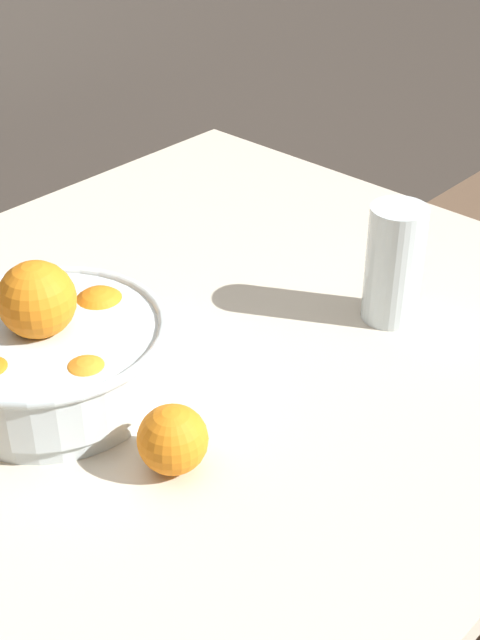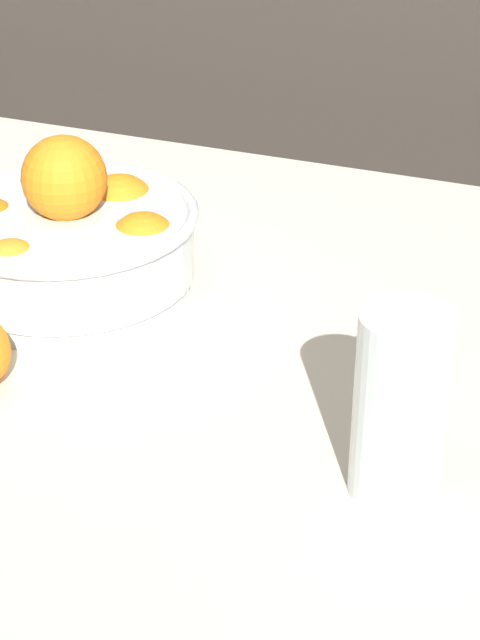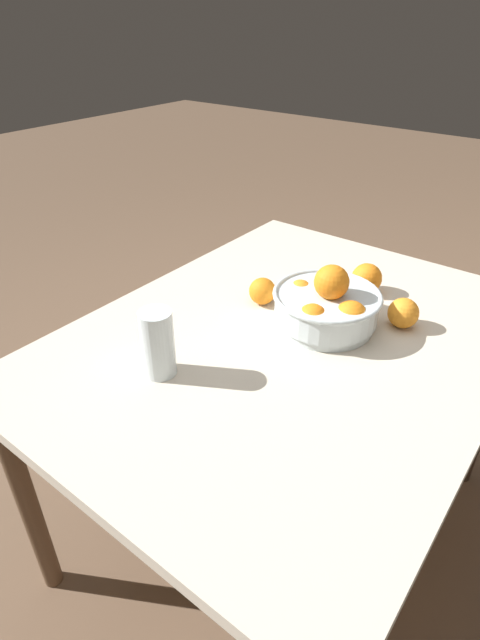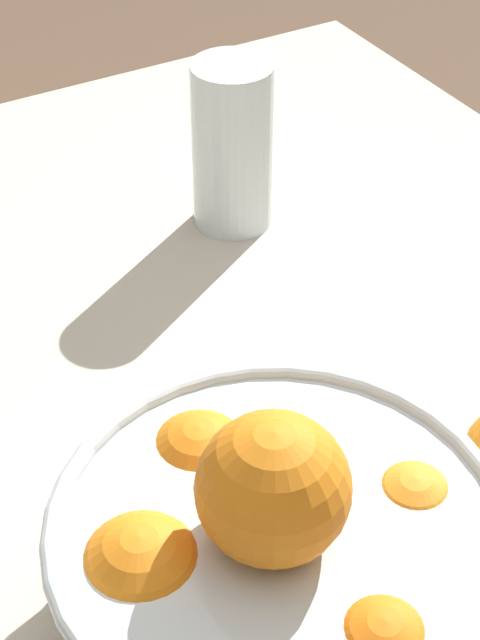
# 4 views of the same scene
# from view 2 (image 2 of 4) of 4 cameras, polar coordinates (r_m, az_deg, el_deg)

# --- Properties ---
(dining_table) EXTENTS (1.21, 0.93, 0.72)m
(dining_table) POSITION_cam_2_polar(r_m,az_deg,el_deg) (1.07, -5.50, -3.89)
(dining_table) COLOR beige
(dining_table) RESTS_ON ground_plane
(fruit_bowl) EXTENTS (0.26, 0.26, 0.16)m
(fruit_bowl) POSITION_cam_2_polar(r_m,az_deg,el_deg) (1.08, -9.09, 4.16)
(fruit_bowl) COLOR silver
(fruit_bowl) RESTS_ON dining_table
(juice_glass) EXTENTS (0.07, 0.07, 0.15)m
(juice_glass) POSITION_cam_2_polar(r_m,az_deg,el_deg) (0.79, 8.53, -4.95)
(juice_glass) COLOR #F4A314
(juice_glass) RESTS_ON dining_table
(orange_loose_aside) EXTENTS (0.08, 0.08, 0.08)m
(orange_loose_aside) POSITION_cam_2_polar(r_m,az_deg,el_deg) (1.26, -10.09, 7.04)
(orange_loose_aside) COLOR orange
(orange_loose_aside) RESTS_ON dining_table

